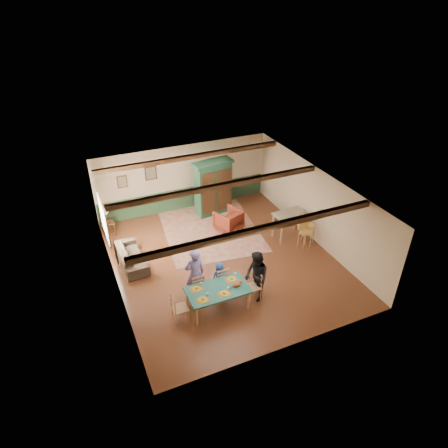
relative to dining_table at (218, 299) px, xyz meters
name	(u,v)px	position (x,y,z in m)	size (l,w,h in m)	color
floor	(224,261)	(1.07, 2.01, -0.36)	(8.00, 8.00, 0.00)	#4F2616
wall_back	(184,178)	(1.07, 6.01, 0.99)	(7.00, 0.02, 2.70)	beige
wall_left	(113,253)	(-2.43, 2.01, 0.99)	(0.02, 8.00, 2.70)	beige
wall_right	(316,206)	(4.57, 2.01, 0.99)	(0.02, 8.00, 2.70)	beige
ceiling	(224,189)	(1.07, 2.01, 2.34)	(7.00, 8.00, 0.02)	silver
wainscot_back	(185,198)	(1.07, 5.99, 0.09)	(6.95, 0.03, 0.90)	#1F3A23
ceiling_beam_front	(260,229)	(1.07, -0.29, 2.25)	(6.95, 0.16, 0.16)	black
ceiling_beam_mid	(219,186)	(1.07, 2.41, 2.25)	(6.95, 0.16, 0.16)	black
ceiling_beam_back	(191,157)	(1.07, 5.01, 2.25)	(6.95, 0.16, 0.16)	black
window_left	(103,219)	(-2.40, 3.71, 1.19)	(0.06, 1.60, 1.30)	white
picture_left_wall	(116,253)	(-2.40, 1.41, 1.39)	(0.04, 0.42, 0.52)	gray
picture_back_a	(151,173)	(-0.23, 5.98, 1.44)	(0.45, 0.04, 0.55)	gray
picture_back_b	(122,182)	(-1.33, 5.98, 1.29)	(0.38, 0.04, 0.48)	gray
dining_table	(218,299)	(0.00, 0.00, 0.00)	(1.74, 0.97, 0.72)	#1C594F
dining_chair_far_left	(196,285)	(-0.39, 0.70, 0.10)	(0.41, 0.43, 0.92)	#AD7A56
dining_chair_far_right	(221,279)	(0.39, 0.69, 0.10)	(0.41, 0.43, 0.92)	#AD7A56
dining_chair_end_left	(180,308)	(-1.11, 0.00, 0.10)	(0.41, 0.43, 0.92)	#AD7A56
dining_chair_end_right	(253,286)	(1.11, 0.00, 0.10)	(0.41, 0.43, 0.92)	#AD7A56
person_man	(195,274)	(-0.39, 0.77, 0.47)	(0.61, 0.40, 1.67)	#7362A9
person_woman	(256,276)	(1.21, 0.00, 0.43)	(0.77, 0.60, 1.59)	black
person_child	(220,276)	(0.39, 0.77, 0.12)	(0.47, 0.31, 0.97)	#23448D
cat	(237,284)	(0.53, -0.10, 0.45)	(0.35, 0.14, 0.17)	#CB5623
place_setting_near_left	(203,299)	(-0.53, -0.24, 0.42)	(0.39, 0.29, 0.11)	gold
place_setting_near_center	(224,292)	(0.10, -0.24, 0.42)	(0.39, 0.29, 0.11)	gold
place_setting_far_left	(197,288)	(-0.53, 0.24, 0.42)	(0.39, 0.29, 0.11)	gold
place_setting_far_right	(232,278)	(0.53, 0.24, 0.42)	(0.39, 0.29, 0.11)	gold
area_rug	(210,230)	(1.38, 3.99, -0.36)	(3.39, 4.03, 0.01)	beige
armoire	(213,188)	(2.00, 5.21, 0.74)	(1.56, 0.62, 2.20)	#153523
armchair	(229,220)	(2.04, 3.79, 0.04)	(0.85, 0.88, 0.80)	#511610
sofa	(131,256)	(-1.79, 3.14, -0.08)	(1.91, 0.75, 0.56)	#352C21
end_table	(109,228)	(-2.16, 5.23, -0.10)	(0.43, 0.43, 0.53)	black
table_lamp	(107,216)	(-2.16, 5.23, 0.41)	(0.27, 0.27, 0.48)	beige
counter_table	(289,225)	(3.83, 2.45, 0.13)	(1.17, 0.68, 0.98)	#AFA688
bar_stool_left	(305,235)	(3.92, 1.56, 0.19)	(0.39, 0.43, 1.11)	tan
bar_stool_right	(308,229)	(4.28, 1.88, 0.18)	(0.38, 0.42, 1.08)	tan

